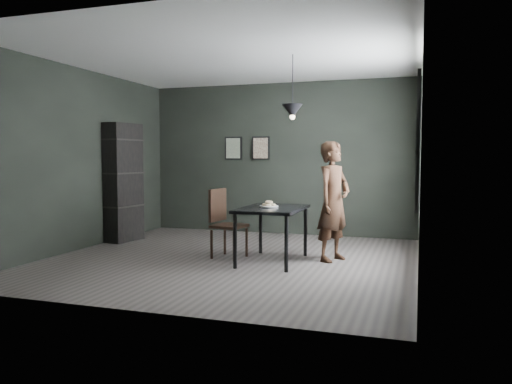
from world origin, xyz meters
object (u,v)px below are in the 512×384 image
(white_plate, at_px, (269,207))
(wood_chair, at_px, (224,218))
(pendant_lamp, at_px, (292,111))
(woman, at_px, (333,201))
(cafe_table, at_px, (272,213))
(shelf_unit, at_px, (122,182))

(white_plate, distance_m, wood_chair, 0.73)
(pendant_lamp, bearing_deg, wood_chair, -179.90)
(woman, xyz_separation_m, pendant_lamp, (-0.52, -0.25, 1.23))
(cafe_table, relative_size, pendant_lamp, 1.39)
(white_plate, bearing_deg, woman, 22.68)
(wood_chair, bearing_deg, cafe_table, 1.72)
(shelf_unit, bearing_deg, cafe_table, -8.41)
(cafe_table, distance_m, woman, 0.86)
(white_plate, height_order, woman, woman)
(wood_chair, distance_m, shelf_unit, 2.35)
(cafe_table, height_order, wood_chair, wood_chair)
(wood_chair, distance_m, pendant_lamp, 1.80)
(cafe_table, height_order, woman, woman)
(woman, relative_size, pendant_lamp, 1.90)
(cafe_table, relative_size, shelf_unit, 0.60)
(cafe_table, distance_m, white_plate, 0.10)
(woman, bearing_deg, shelf_unit, 106.81)
(wood_chair, xyz_separation_m, shelf_unit, (-2.17, 0.77, 0.44))
(pendant_lamp, bearing_deg, white_plate, -162.31)
(shelf_unit, bearing_deg, pendant_lamp, -5.47)
(shelf_unit, relative_size, pendant_lamp, 2.31)
(white_plate, xyz_separation_m, pendant_lamp, (0.30, 0.10, 1.29))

